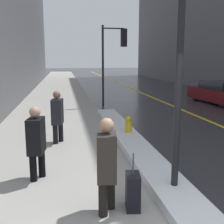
{
  "coord_description": "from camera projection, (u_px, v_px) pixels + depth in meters",
  "views": [
    {
      "loc": [
        -1.62,
        -3.03,
        2.38
      ],
      "look_at": [
        -0.4,
        4.0,
        1.05
      ],
      "focal_mm": 45.0,
      "sensor_mm": 36.0,
      "label": 1
    }
  ],
  "objects": [
    {
      "name": "sidewalk_slab",
      "position": [
        58.0,
        98.0,
        17.84
      ],
      "size": [
        4.0,
        80.0,
        0.01
      ],
      "color": "#9E9B93",
      "rests_on": "ground"
    },
    {
      "name": "road_centre_stripe",
      "position": [
        148.0,
        96.0,
        18.85
      ],
      "size": [
        0.16,
        80.0,
        0.0
      ],
      "color": "gold",
      "rests_on": "ground"
    },
    {
      "name": "snow_bank_curb",
      "position": [
        131.0,
        142.0,
        7.92
      ],
      "size": [
        0.75,
        9.68,
        0.19
      ],
      "color": "white",
      "rests_on": "ground"
    },
    {
      "name": "lamp_post",
      "position": [
        180.0,
        49.0,
        4.57
      ],
      "size": [
        0.28,
        0.28,
        4.19
      ],
      "color": "black",
      "rests_on": "ground"
    },
    {
      "name": "traffic_light_near",
      "position": [
        115.0,
        48.0,
        14.35
      ],
      "size": [
        1.31,
        0.32,
        4.09
      ],
      "rotation": [
        0.0,
        0.0,
        0.05
      ],
      "color": "black",
      "rests_on": "ground"
    },
    {
      "name": "pedestrian_trailing",
      "position": [
        107.0,
        161.0,
        4.29
      ],
      "size": [
        0.36,
        0.53,
        1.53
      ],
      "rotation": [
        0.0,
        0.0,
        -1.71
      ],
      "color": "black",
      "rests_on": "ground"
    },
    {
      "name": "pedestrian_in_glasses",
      "position": [
        36.0,
        140.0,
        5.54
      ],
      "size": [
        0.35,
        0.52,
        1.49
      ],
      "rotation": [
        0.0,
        0.0,
        -1.71
      ],
      "color": "black",
      "rests_on": "ground"
    },
    {
      "name": "pedestrian_nearside",
      "position": [
        57.0,
        114.0,
        8.02
      ],
      "size": [
        0.36,
        0.53,
        1.52
      ],
      "rotation": [
        0.0,
        0.0,
        -1.71
      ],
      "color": "black",
      "rests_on": "ground"
    },
    {
      "name": "parked_car_maroon",
      "position": [
        221.0,
        93.0,
        15.44
      ],
      "size": [
        2.01,
        4.44,
        1.23
      ],
      "rotation": [
        0.0,
        0.0,
        1.64
      ],
      "color": "#600F14",
      "rests_on": "ground"
    },
    {
      "name": "rolling_suitcase",
      "position": [
        133.0,
        192.0,
        4.49
      ],
      "size": [
        0.27,
        0.39,
        0.95
      ],
      "rotation": [
        0.0,
        0.0,
        -1.71
      ],
      "color": "black",
      "rests_on": "ground"
    },
    {
      "name": "fire_hydrant",
      "position": [
        128.0,
        127.0,
        8.59
      ],
      "size": [
        0.2,
        0.2,
        0.7
      ],
      "color": "gold",
      "rests_on": "ground"
    }
  ]
}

